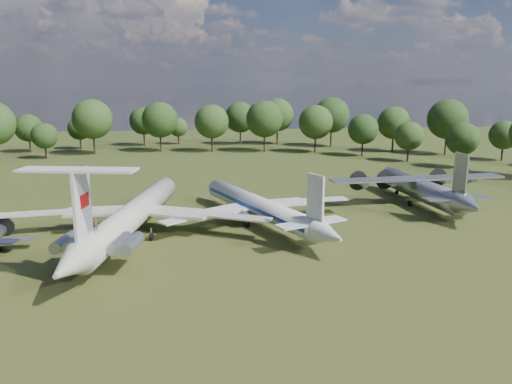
{
  "coord_description": "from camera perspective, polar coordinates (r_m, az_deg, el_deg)",
  "views": [
    {
      "loc": [
        2.8,
        -67.54,
        20.16
      ],
      "look_at": [
        11.66,
        0.59,
        5.0
      ],
      "focal_mm": 35.0,
      "sensor_mm": 36.0,
      "label": 1
    }
  ],
  "objects": [
    {
      "name": "tu104_jet",
      "position": [
        72.35,
        0.29,
        -2.08
      ],
      "size": [
        42.85,
        48.53,
        4.03
      ],
      "primitive_type": null,
      "rotation": [
        0.0,
        0.0,
        0.38
      ],
      "color": "silver",
      "rests_on": "ground"
    },
    {
      "name": "person_on_il62",
      "position": [
        55.75,
        -17.9,
        -3.43
      ],
      "size": [
        0.62,
        0.44,
        1.6
      ],
      "primitive_type": "imported",
      "rotation": [
        0.0,
        0.0,
        3.25
      ],
      "color": "olive",
      "rests_on": "il62_airliner"
    },
    {
      "name": "an12_transport",
      "position": [
        87.99,
        18.2,
        0.05
      ],
      "size": [
        32.02,
        35.38,
        4.45
      ],
      "primitive_type": null,
      "rotation": [
        0.0,
        0.0,
        0.05
      ],
      "color": "#9DA0A5",
      "rests_on": "ground"
    },
    {
      "name": "ground",
      "position": [
        70.54,
        -9.4,
        -4.34
      ],
      "size": [
        300.0,
        300.0,
        0.0
      ],
      "primitive_type": "plane",
      "color": "#1B3712",
      "rests_on": "ground"
    },
    {
      "name": "il62_airliner",
      "position": [
        68.47,
        -13.75,
        -3.01
      ],
      "size": [
        45.29,
        53.97,
        4.68
      ],
      "primitive_type": null,
      "rotation": [
        0.0,
        0.0,
        -0.19
      ],
      "color": "#BBBBB7",
      "rests_on": "ground"
    }
  ]
}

